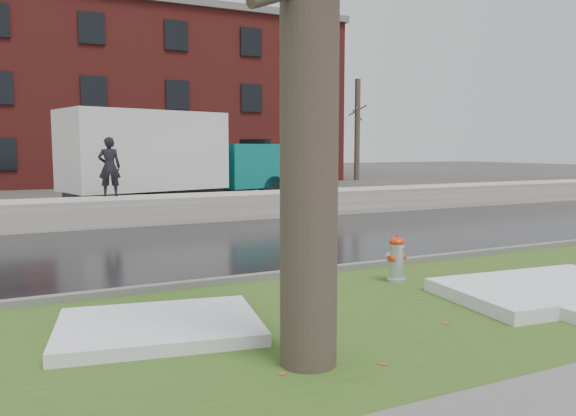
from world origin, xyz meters
name	(u,v)px	position (x,y,z in m)	size (l,w,h in m)	color
ground	(330,292)	(0.00, 0.00, 0.00)	(120.00, 120.00, 0.00)	#47423D
verge	(380,313)	(0.00, -1.25, 0.02)	(60.00, 4.50, 0.04)	#2E4918
road	(226,244)	(0.00, 4.50, 0.01)	(60.00, 7.00, 0.03)	black
parking_lot	(145,207)	(0.00, 13.00, 0.01)	(60.00, 9.00, 0.03)	slate
curb	(299,274)	(0.00, 1.00, 0.07)	(60.00, 0.15, 0.14)	slate
snowbank	(176,209)	(0.00, 8.70, 0.38)	(60.00, 1.60, 0.75)	beige
brick_building	(118,102)	(2.00, 30.00, 5.00)	(26.00, 12.00, 10.00)	maroon
bg_tree_right	(357,129)	(16.00, 24.00, 3.33)	(1.40, 1.62, 6.50)	brown
fire_hydrant	(397,257)	(1.17, -0.03, 0.43)	(0.36, 0.33, 0.73)	#ABB0B4
box_truck	(172,158)	(0.85, 12.26, 1.75)	(9.97, 4.33, 3.30)	black
worker	(109,167)	(-1.69, 9.30, 1.58)	(0.60, 0.40, 1.65)	black
snow_patch_far	(159,326)	(-2.70, -0.83, 0.11)	(2.20, 1.60, 0.14)	white
snow_patch_side	(547,290)	(2.52, -1.68, 0.13)	(2.80, 1.80, 0.18)	white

